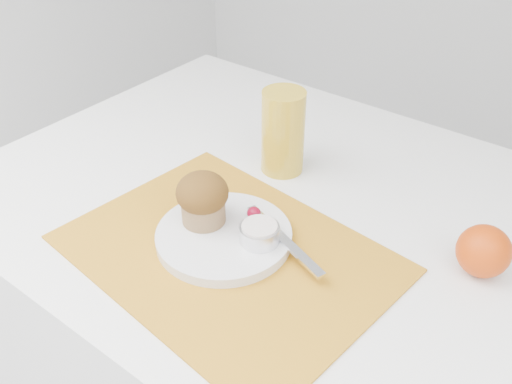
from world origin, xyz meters
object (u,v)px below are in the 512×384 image
Objects in this scene: juice_glass at (283,132)px; table at (305,361)px; plate at (224,236)px; orange at (484,251)px; muffin at (203,198)px.

table is at bearing -31.14° from juice_glass.
juice_glass reaches higher than plate.
juice_glass reaches higher than orange.
juice_glass is (-0.12, 0.08, 0.45)m from table.
orange is at bearing 27.94° from plate.
juice_glass is at bearing 172.79° from orange.
juice_glass reaches higher than table.
juice_glass is at bearing 102.84° from plate.
plate is 0.07m from muffin.
plate is at bearing -152.06° from orange.
table is at bearing 51.30° from muffin.
plate is 2.36× the size of muffin.
orange reaches higher than table.
orange is 0.39m from juice_glass.
plate is (-0.07, -0.15, 0.39)m from table.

